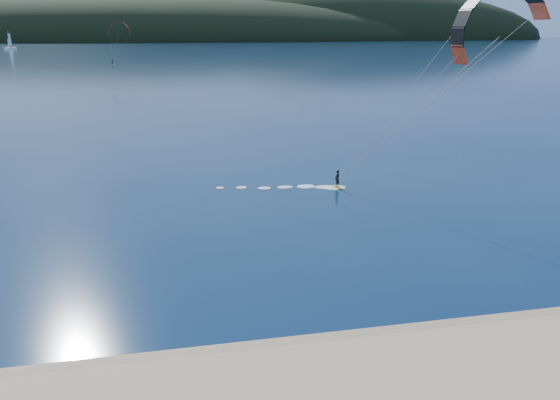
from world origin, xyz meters
name	(u,v)px	position (x,y,z in m)	size (l,w,h in m)	color
wet_sand	(216,363)	(0.00, 4.50, 0.05)	(220.00, 2.50, 0.10)	#958256
headland	(173,40)	(0.63, 745.28, 0.00)	(1200.00, 310.00, 140.00)	black
kitesurfer_near	(489,45)	(21.12, 21.50, 11.88)	(24.03, 9.28, 16.85)	gold
kitesurfer_far	(119,33)	(-20.64, 205.33, 11.75)	(8.61, 5.60, 14.35)	gold
sailboat	(10,48)	(-114.82, 407.90, 0.92)	(8.94, 5.77, 12.46)	white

